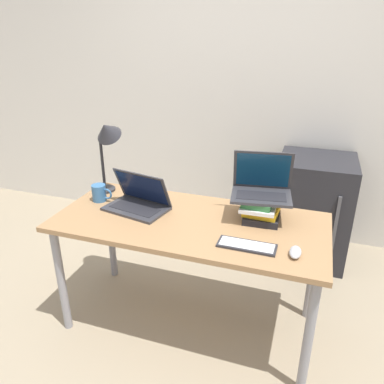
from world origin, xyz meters
The scene contains 11 objects.
ground_plane centered at (0.00, 0.00, 0.00)m, with size 14.00×14.00×0.00m, color gray.
wall_back centered at (0.00, 1.78, 1.35)m, with size 8.00×0.05×2.70m.
desk centered at (0.00, 0.36, 0.67)m, with size 1.57×0.72×0.75m.
laptop_left centered at (-0.35, 0.40, 0.80)m, with size 0.41×0.31×0.23m.
book_stack centered at (0.39, 0.52, 0.82)m, with size 0.23×0.29×0.14m.
laptop_on_books centered at (0.38, 0.54, 0.94)m, with size 0.37×0.29×0.25m.
wireless_keyboard centered at (0.37, 0.18, 0.76)m, with size 0.30×0.11×0.01m.
mouse centered at (0.61, 0.17, 0.77)m, with size 0.06×0.11×0.04m.
mug centered at (-0.63, 0.43, 0.81)m, with size 0.14×0.09×0.11m.
desk_lamp centered at (-0.63, 0.56, 1.13)m, with size 0.23×0.20×0.52m.
mini_fridge centered at (0.68, 1.44, 0.43)m, with size 0.58×0.59×0.86m.
Camera 1 is at (0.63, -1.46, 1.77)m, focal length 35.00 mm.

